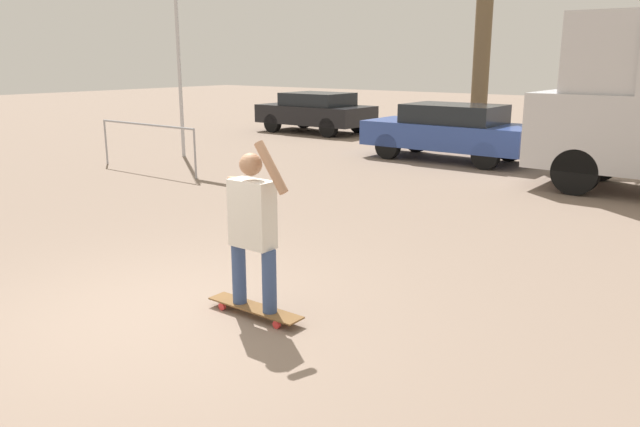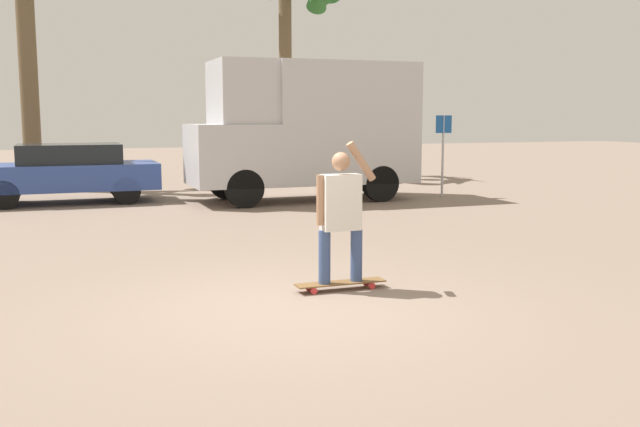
% 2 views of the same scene
% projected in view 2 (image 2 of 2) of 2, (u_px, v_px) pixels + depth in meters
% --- Properties ---
extents(ground_plane, '(80.00, 80.00, 0.00)m').
position_uv_depth(ground_plane, '(291.00, 308.00, 7.66)').
color(ground_plane, gray).
extents(skateboard, '(1.10, 0.22, 0.09)m').
position_uv_depth(skateboard, '(340.00, 283.00, 8.43)').
color(skateboard, brown).
rests_on(skateboard, ground_plane).
extents(person_skateboarder, '(0.74, 0.22, 1.66)m').
position_uv_depth(person_skateboarder, '(341.00, 209.00, 8.31)').
color(person_skateboarder, '#384C7A').
rests_on(person_skateboarder, skateboard).
extents(camper_van, '(5.42, 2.04, 3.32)m').
position_uv_depth(camper_van, '(308.00, 127.00, 17.21)').
color(camper_van, black).
rests_on(camper_van, ground_plane).
extents(parked_car_blue, '(4.21, 1.75, 1.39)m').
position_uv_depth(parked_car_blue, '(67.00, 172.00, 16.78)').
color(parked_car_blue, black).
rests_on(parked_car_blue, ground_plane).
extents(street_sign, '(0.44, 0.06, 2.06)m').
position_uv_depth(street_sign, '(443.00, 144.00, 17.95)').
color(street_sign, '#B7B7BC').
rests_on(street_sign, ground_plane).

